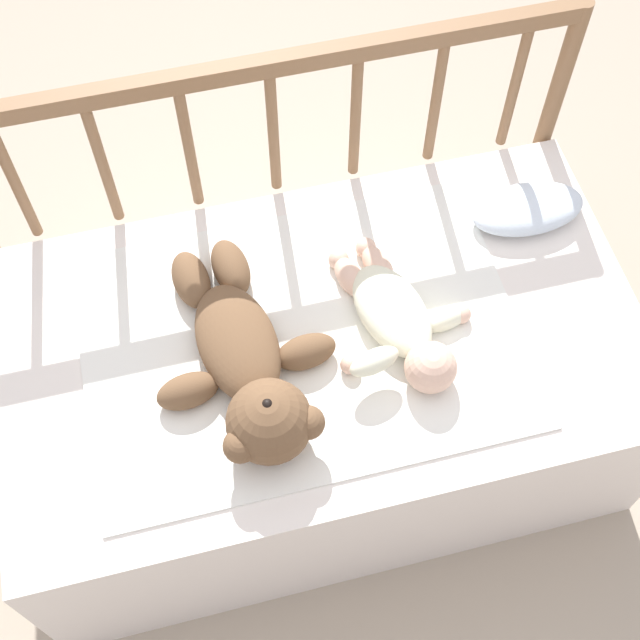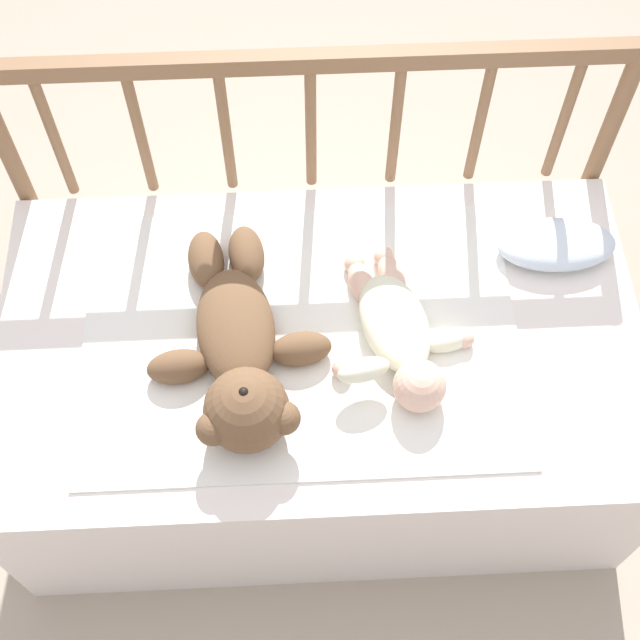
{
  "view_description": "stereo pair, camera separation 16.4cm",
  "coord_description": "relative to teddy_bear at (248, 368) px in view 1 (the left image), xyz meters",
  "views": [
    {
      "loc": [
        -0.2,
        -0.81,
        1.92
      ],
      "look_at": [
        0.0,
        0.0,
        0.5
      ],
      "focal_mm": 50.0,
      "sensor_mm": 36.0,
      "label": 1
    },
    {
      "loc": [
        -0.04,
        -0.83,
        1.92
      ],
      "look_at": [
        0.0,
        0.0,
        0.5
      ],
      "focal_mm": 50.0,
      "sensor_mm": 36.0,
      "label": 2
    }
  ],
  "objects": [
    {
      "name": "ground_plane",
      "position": [
        0.15,
        0.06,
        -0.5
      ],
      "size": [
        12.0,
        12.0,
        0.0
      ],
      "primitive_type": "plane",
      "color": "tan"
    },
    {
      "name": "blanket",
      "position": [
        0.11,
        0.07,
        -0.05
      ],
      "size": [
        0.83,
        0.58,
        0.01
      ],
      "color": "white",
      "rests_on": "crib_mattress"
    },
    {
      "name": "small_pillow",
      "position": [
        0.63,
        0.23,
        -0.03
      ],
      "size": [
        0.24,
        0.13,
        0.06
      ],
      "color": "silver",
      "rests_on": "crib_mattress"
    },
    {
      "name": "crib_mattress",
      "position": [
        0.15,
        0.06,
        -0.28
      ],
      "size": [
        1.24,
        0.71,
        0.44
      ],
      "color": "white",
      "rests_on": "ground_plane"
    },
    {
      "name": "crib_rail",
      "position": [
        0.15,
        0.44,
        0.06
      ],
      "size": [
        1.24,
        0.04,
        0.8
      ],
      "color": "brown",
      "rests_on": "ground_plane"
    },
    {
      "name": "baby",
      "position": [
        0.29,
        0.04,
        -0.02
      ],
      "size": [
        0.28,
        0.37,
        0.1
      ],
      "color": "#EAEACC",
      "rests_on": "crib_mattress"
    },
    {
      "name": "teddy_bear",
      "position": [
        0.0,
        0.0,
        0.0
      ],
      "size": [
        0.35,
        0.5,
        0.15
      ],
      "color": "brown",
      "rests_on": "crib_mattress"
    }
  ]
}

